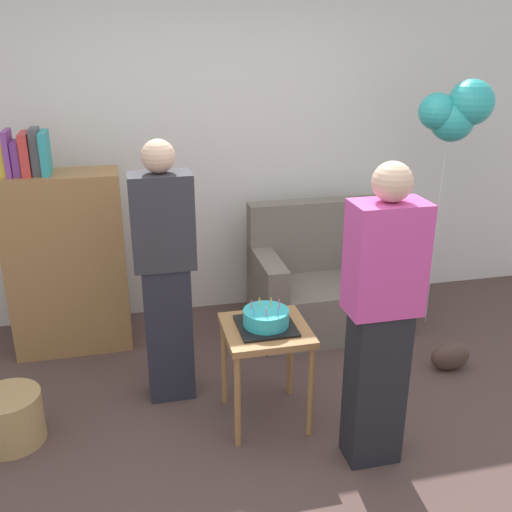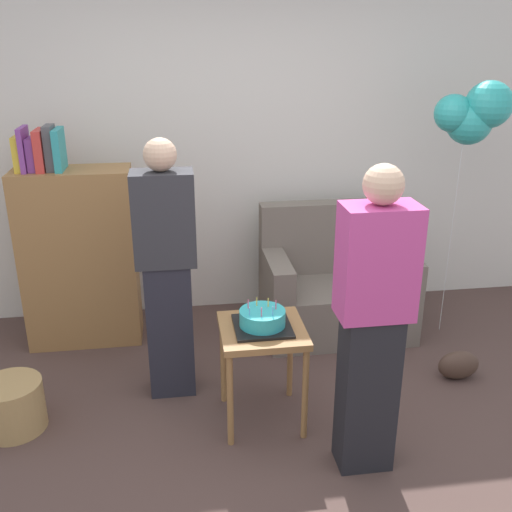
# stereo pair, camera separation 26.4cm
# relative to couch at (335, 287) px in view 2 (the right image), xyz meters

# --- Properties ---
(ground_plane) EXTENTS (8.00, 8.00, 0.00)m
(ground_plane) POSITION_rel_couch_xyz_m (-0.69, -1.47, -0.34)
(ground_plane) COLOR #4C3833
(wall_back) EXTENTS (6.00, 0.10, 2.70)m
(wall_back) POSITION_rel_couch_xyz_m (-0.69, 0.58, 1.01)
(wall_back) COLOR silver
(wall_back) RESTS_ON ground_plane
(couch) EXTENTS (1.10, 0.70, 0.96)m
(couch) POSITION_rel_couch_xyz_m (0.00, 0.00, 0.00)
(couch) COLOR #6B6056
(couch) RESTS_ON ground_plane
(bookshelf) EXTENTS (0.80, 0.36, 1.60)m
(bookshelf) POSITION_rel_couch_xyz_m (-1.89, 0.09, 0.34)
(bookshelf) COLOR olive
(bookshelf) RESTS_ON ground_plane
(side_table) EXTENTS (0.48, 0.48, 0.61)m
(side_table) POSITION_rel_couch_xyz_m (-0.73, -1.07, 0.18)
(side_table) COLOR olive
(side_table) RESTS_ON ground_plane
(birthday_cake) EXTENTS (0.32, 0.32, 0.16)m
(birthday_cake) POSITION_rel_couch_xyz_m (-0.73, -1.07, 0.32)
(birthday_cake) COLOR black
(birthday_cake) RESTS_ON side_table
(person_blowing_candles) EXTENTS (0.36, 0.22, 1.63)m
(person_blowing_candles) POSITION_rel_couch_xyz_m (-1.26, -0.69, 0.49)
(person_blowing_candles) COLOR #23232D
(person_blowing_candles) RESTS_ON ground_plane
(person_holding_cake) EXTENTS (0.36, 0.22, 1.63)m
(person_holding_cake) POSITION_rel_couch_xyz_m (-0.26, -1.53, 0.49)
(person_holding_cake) COLOR black
(person_holding_cake) RESTS_ON ground_plane
(wicker_basket) EXTENTS (0.36, 0.36, 0.30)m
(wicker_basket) POSITION_rel_couch_xyz_m (-2.18, -0.96, -0.19)
(wicker_basket) COLOR #A88451
(wicker_basket) RESTS_ON ground_plane
(handbag) EXTENTS (0.28, 0.14, 0.20)m
(handbag) POSITION_rel_couch_xyz_m (0.63, -0.84, -0.24)
(handbag) COLOR #473328
(handbag) RESTS_ON ground_plane
(balloon_bunch) EXTENTS (0.51, 0.38, 1.88)m
(balloon_bunch) POSITION_rel_couch_xyz_m (0.87, -0.17, 1.32)
(balloon_bunch) COLOR silver
(balloon_bunch) RESTS_ON ground_plane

